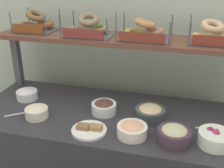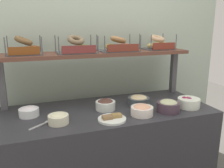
{
  "view_description": "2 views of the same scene",
  "coord_description": "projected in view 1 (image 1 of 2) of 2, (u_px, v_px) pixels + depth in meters",
  "views": [
    {
      "loc": [
        0.43,
        -1.48,
        1.75
      ],
      "look_at": [
        0.03,
        0.05,
        1.04
      ],
      "focal_mm": 44.94,
      "sensor_mm": 36.0,
      "label": 1
    },
    {
      "loc": [
        -0.56,
        -1.7,
        1.51
      ],
      "look_at": [
        0.06,
        0.07,
        1.04
      ],
      "focal_mm": 38.15,
      "sensor_mm": 36.0,
      "label": 2
    }
  ],
  "objects": [
    {
      "name": "back_wall",
      "position": [
        125.0,
        38.0,
        2.12
      ],
      "size": [
        2.87,
        0.06,
        2.4
      ],
      "primitive_type": "cube",
      "color": "#A8BAA8",
      "rests_on": "ground_plane"
    },
    {
      "name": "deli_counter",
      "position": [
        106.0,
        167.0,
        1.95
      ],
      "size": [
        1.67,
        0.7,
        0.85
      ],
      "primitive_type": "cube",
      "color": "#2D2D33",
      "rests_on": "ground_plane"
    },
    {
      "name": "shelf_riser_left",
      "position": [
        17.0,
        60.0,
        2.11
      ],
      "size": [
        0.05,
        0.05,
        0.4
      ],
      "primitive_type": "cube",
      "color": "#4C4C51",
      "rests_on": "deli_counter"
    },
    {
      "name": "upper_shelf",
      "position": [
        117.0,
        39.0,
        1.85
      ],
      "size": [
        1.63,
        0.32,
        0.03
      ],
      "primitive_type": "cube",
      "color": "brown",
      "rests_on": "shelf_riser_left"
    },
    {
      "name": "bowl_hummus",
      "position": [
        150.0,
        112.0,
        1.71
      ],
      "size": [
        0.18,
        0.18,
        0.09
      ],
      "color": "#42494E",
      "rests_on": "deli_counter"
    },
    {
      "name": "bowl_tuna_salad",
      "position": [
        174.0,
        135.0,
        1.48
      ],
      "size": [
        0.18,
        0.18,
        0.1
      ],
      "color": "#453340",
      "rests_on": "deli_counter"
    },
    {
      "name": "bowl_beet_salad",
      "position": [
        215.0,
        138.0,
        1.47
      ],
      "size": [
        0.18,
        0.18,
        0.09
      ],
      "color": "white",
      "rests_on": "deli_counter"
    },
    {
      "name": "bowl_cream_cheese",
      "position": [
        27.0,
        94.0,
        1.95
      ],
      "size": [
        0.14,
        0.14,
        0.07
      ],
      "color": "white",
      "rests_on": "deli_counter"
    },
    {
      "name": "bowl_chocolate_spread",
      "position": [
        104.0,
        107.0,
        1.77
      ],
      "size": [
        0.16,
        0.16,
        0.09
      ],
      "color": "silver",
      "rests_on": "deli_counter"
    },
    {
      "name": "bowl_lox_spread",
      "position": [
        132.0,
        129.0,
        1.54
      ],
      "size": [
        0.17,
        0.17,
        0.08
      ],
      "color": "white",
      "rests_on": "deli_counter"
    },
    {
      "name": "bowl_potato_salad",
      "position": [
        37.0,
        112.0,
        1.72
      ],
      "size": [
        0.14,
        0.14,
        0.08
      ],
      "color": "beige",
      "rests_on": "deli_counter"
    },
    {
      "name": "serving_plate_white",
      "position": [
        89.0,
        130.0,
        1.59
      ],
      "size": [
        0.2,
        0.2,
        0.04
      ],
      "color": "white",
      "rests_on": "deli_counter"
    },
    {
      "name": "serving_spoon_near_plate",
      "position": [
        216.0,
        128.0,
        1.61
      ],
      "size": [
        0.18,
        0.06,
        0.01
      ],
      "color": "#B7B7BC",
      "rests_on": "deli_counter"
    },
    {
      "name": "serving_spoon_by_edge",
      "position": [
        24.0,
        113.0,
        1.77
      ],
      "size": [
        0.15,
        0.12,
        0.01
      ],
      "color": "#B7B7BC",
      "rests_on": "deli_counter"
    },
    {
      "name": "bagel_basket_cinnamon_raisin",
      "position": [
        36.0,
        24.0,
        1.97
      ],
      "size": [
        0.27,
        0.24,
        0.15
      ],
      "color": "#4C4C51",
      "rests_on": "upper_shelf"
    },
    {
      "name": "bagel_basket_poppy",
      "position": [
        89.0,
        28.0,
        1.85
      ],
      "size": [
        0.32,
        0.26,
        0.15
      ],
      "color": "#4C4C51",
      "rests_on": "upper_shelf"
    },
    {
      "name": "bagel_basket_everything",
      "position": [
        144.0,
        32.0,
        1.77
      ],
      "size": [
        0.33,
        0.25,
        0.14
      ],
      "color": "#4C4C51",
      "rests_on": "upper_shelf"
    },
    {
      "name": "bagel_basket_plain",
      "position": [
        211.0,
        35.0,
        1.7
      ],
      "size": [
        0.28,
        0.26,
        0.14
      ],
      "color": "#4C4C51",
      "rests_on": "upper_shelf"
    }
  ]
}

